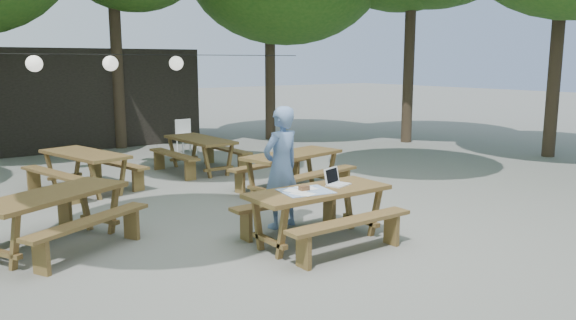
% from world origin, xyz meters
% --- Properties ---
extents(ground, '(80.00, 80.00, 0.00)m').
position_xyz_m(ground, '(0.00, 0.00, 0.00)').
color(ground, '#61615D').
rests_on(ground, ground).
extents(pavilion, '(6.00, 3.00, 2.80)m').
position_xyz_m(pavilion, '(0.50, 10.50, 1.40)').
color(pavilion, black).
rests_on(pavilion, ground).
extents(main_picnic_table, '(2.00, 1.58, 0.75)m').
position_xyz_m(main_picnic_table, '(0.19, -0.96, 0.39)').
color(main_picnic_table, '#4D341B').
rests_on(main_picnic_table, ground).
extents(picnic_table_nw, '(2.41, 2.27, 0.75)m').
position_xyz_m(picnic_table_nw, '(-2.78, 0.93, 0.39)').
color(picnic_table_nw, '#4D341B').
rests_on(picnic_table_nw, ground).
extents(picnic_table_ne, '(2.15, 1.89, 0.75)m').
position_xyz_m(picnic_table_ne, '(1.69, 1.66, 0.39)').
color(picnic_table_ne, '#4D341B').
rests_on(picnic_table_ne, ground).
extents(picnic_table_far_w, '(1.98, 2.22, 0.75)m').
position_xyz_m(picnic_table_far_w, '(-1.45, 4.04, 0.39)').
color(picnic_table_far_w, '#4D341B').
rests_on(picnic_table_far_w, ground).
extents(picnic_table_far_e, '(1.63, 2.02, 0.75)m').
position_xyz_m(picnic_table_far_e, '(1.22, 4.53, 0.39)').
color(picnic_table_far_e, '#4D341B').
rests_on(picnic_table_far_e, ground).
extents(woman, '(0.72, 0.53, 1.81)m').
position_xyz_m(woman, '(0.22, -0.05, 0.91)').
color(woman, '#6A89C2').
rests_on(woman, ground).
extents(plastic_chair, '(0.45, 0.45, 0.90)m').
position_xyz_m(plastic_chair, '(2.11, 7.06, 0.26)').
color(plastic_chair, white).
rests_on(plastic_chair, ground).
extents(laptop, '(0.39, 0.35, 0.24)m').
position_xyz_m(laptop, '(0.55, -0.89, 0.81)').
color(laptop, white).
rests_on(laptop, main_picnic_table).
extents(tabletop_clutter, '(0.74, 0.66, 0.08)m').
position_xyz_m(tabletop_clutter, '(-0.04, -0.95, 0.76)').
color(tabletop_clutter, '#3366B0').
rests_on(tabletop_clutter, main_picnic_table).
extents(paper_lanterns, '(9.00, 0.34, 0.38)m').
position_xyz_m(paper_lanterns, '(-0.19, 6.00, 2.40)').
color(paper_lanterns, black).
rests_on(paper_lanterns, ground).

